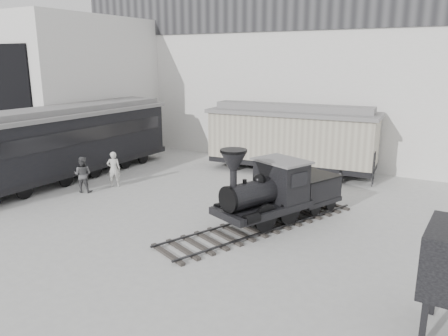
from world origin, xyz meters
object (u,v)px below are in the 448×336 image
Objects in this scene: visitor_a at (114,169)px; visitor_b at (83,174)px; locomotive at (275,195)px; passenger_coach at (72,141)px; boxcar at (291,137)px.

visitor_a is 1.03× the size of visitor_b.
locomotive is 12.45m from passenger_coach.
boxcar is at bearing 129.35° from locomotive.
locomotive is 8.30m from boxcar.
passenger_coach reaches higher than locomotive.
visitor_a is (-6.73, -7.32, -1.14)m from boxcar.
visitor_a is at bearing -161.29° from locomotive.
visitor_a reaches higher than visitor_b.
boxcar is 11.53m from visitor_b.
passenger_coach reaches higher than visitor_a.
locomotive is at bearing -77.60° from boxcar.
visitor_b is (-9.84, -0.88, -0.28)m from locomotive.
passenger_coach is (-9.96, -7.05, -0.04)m from boxcar.
visitor_a is at bearing -4.00° from passenger_coach.
locomotive reaches higher than visitor_a.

